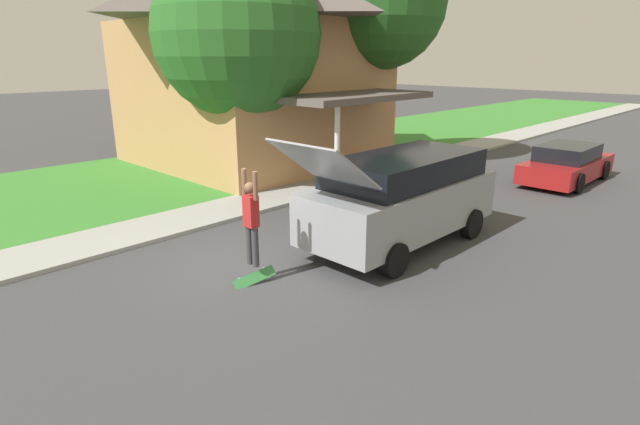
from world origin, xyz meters
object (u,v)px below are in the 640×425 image
suv_parked (402,196)px  skateboard (254,278)px  lawn_tree_far (380,2)px  car_down_street (567,164)px  lawn_tree_near (237,34)px  skateboarder (251,218)px

suv_parked → skateboard: (-0.73, -3.66, -1.03)m
lawn_tree_far → car_down_street: size_ratio=1.92×
lawn_tree_near → skateboarder: 8.19m
lawn_tree_near → skateboard: bearing=-36.0°
lawn_tree_near → suv_parked: (6.80, -0.75, -3.63)m
skateboard → lawn_tree_near: bearing=144.0°
car_down_street → skateboard: size_ratio=5.50×
lawn_tree_near → lawn_tree_far: 6.25m
lawn_tree_near → suv_parked: bearing=-6.3°
skateboard → skateboarder: bearing=149.8°
suv_parked → skateboard: 3.87m
lawn_tree_far → skateboarder: size_ratio=4.63×
lawn_tree_far → skateboard: (5.41, -10.50, -5.94)m
car_down_street → skateboarder: (-1.36, -12.48, 0.68)m
lawn_tree_near → car_down_street: (7.36, 8.11, -4.16)m
suv_parked → car_down_street: (0.56, 8.86, -0.53)m
lawn_tree_far → skateboarder: bearing=-62.9°
lawn_tree_near → car_down_street: bearing=47.8°
lawn_tree_far → car_down_street: 8.87m
lawn_tree_far → skateboarder: 12.67m
lawn_tree_far → suv_parked: 10.42m
suv_parked → lawn_tree_near: bearing=173.7°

